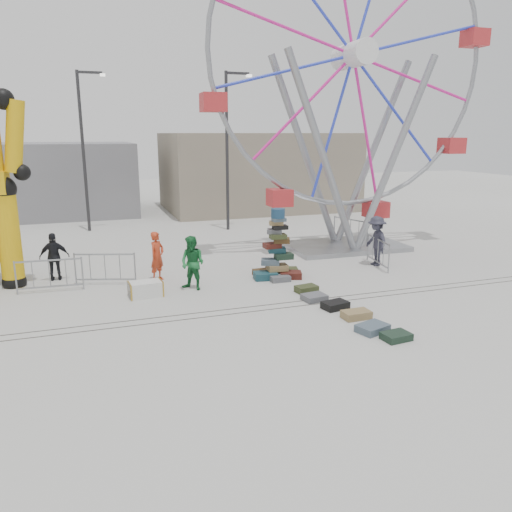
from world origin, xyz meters
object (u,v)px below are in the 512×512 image
object	(u,v)px
pedestrian_red	(157,256)
barricade_wheel_front	(378,252)
lamp_post_left	(85,144)
barricade_wheel_back	(350,230)
steamer_trunk	(146,289)
pedestrian_green	(193,263)
ferris_wheel	(352,82)
pedestrian_black	(54,257)
pedestrian_grey	(376,241)
lamp_post_right	(229,143)
barricade_dummy_c	(105,269)
suitcase_tower	(277,258)
barricade_dummy_b	(50,276)

from	to	relation	value
pedestrian_red	barricade_wheel_front	bearing A→B (deg)	-49.52
lamp_post_left	barricade_wheel_back	size ratio (longest dim) A/B	4.00
steamer_trunk	pedestrian_green	world-z (taller)	pedestrian_green
ferris_wheel	barricade_wheel_back	bearing A→B (deg)	54.00
pedestrian_red	pedestrian_green	xyz separation A→B (m)	(0.94, -1.43, 0.03)
ferris_wheel	pedestrian_black	bearing A→B (deg)	-173.51
steamer_trunk	pedestrian_grey	xyz separation A→B (m)	(8.88, 1.00, 0.72)
pedestrian_green	lamp_post_right	bearing A→B (deg)	114.08
barricade_dummy_c	barricade_wheel_front	xyz separation A→B (m)	(10.00, -0.90, 0.00)
suitcase_tower	barricade_dummy_c	distance (m)	5.89
lamp_post_right	barricade_dummy_b	world-z (taller)	lamp_post_right
barricade_wheel_front	suitcase_tower	bearing A→B (deg)	101.21
barricade_dummy_b	pedestrian_grey	distance (m)	11.75
lamp_post_left	suitcase_tower	size ratio (longest dim) A/B	3.24
pedestrian_black	barricade_dummy_b	bearing A→B (deg)	87.29
suitcase_tower	barricade_wheel_front	distance (m)	4.21
ferris_wheel	pedestrian_red	world-z (taller)	ferris_wheel
barricade_dummy_c	steamer_trunk	bearing A→B (deg)	-39.19
lamp_post_right	pedestrian_green	world-z (taller)	lamp_post_right
lamp_post_left	barricade_wheel_front	bearing A→B (deg)	-47.39
barricade_wheel_front	barricade_dummy_b	bearing A→B (deg)	96.19
suitcase_tower	barricade_wheel_front	bearing A→B (deg)	12.25
barricade_wheel_front	pedestrian_grey	distance (m)	0.45
lamp_post_right	lamp_post_left	xyz separation A→B (m)	(-7.00, 2.00, 0.00)
barricade_dummy_c	barricade_wheel_back	xyz separation A→B (m)	(11.26, 3.47, 0.00)
barricade_dummy_b	barricade_dummy_c	size ratio (longest dim) A/B	1.00
barricade_dummy_b	lamp_post_left	bearing A→B (deg)	85.44
pedestrian_black	pedestrian_grey	xyz separation A→B (m)	(11.62, -1.85, 0.13)
barricade_wheel_front	pedestrian_green	size ratio (longest dim) A/B	1.13
steamer_trunk	ferris_wheel	bearing A→B (deg)	18.61
lamp_post_right	pedestrian_red	bearing A→B (deg)	-120.83
barricade_dummy_b	barricade_wheel_back	world-z (taller)	same
steamer_trunk	barricade_dummy_b	distance (m)	3.21
pedestrian_red	barricade_dummy_c	bearing A→B (deg)	134.42
barricade_dummy_b	pedestrian_green	world-z (taller)	pedestrian_green
pedestrian_grey	pedestrian_black	bearing A→B (deg)	-96.07
pedestrian_black	lamp_post_left	bearing A→B (deg)	-96.61
steamer_trunk	barricade_dummy_c	distance (m)	2.08
pedestrian_green	pedestrian_black	xyz separation A→B (m)	(-4.30, 2.61, -0.05)
barricade_dummy_c	pedestrian_grey	xyz separation A→B (m)	(10.01, -0.73, 0.41)
barricade_dummy_c	barricade_wheel_front	distance (m)	10.04
barricade_wheel_front	pedestrian_grey	world-z (taller)	pedestrian_grey
suitcase_tower	ferris_wheel	world-z (taller)	ferris_wheel
suitcase_tower	barricade_dummy_c	world-z (taller)	suitcase_tower
barricade_wheel_front	pedestrian_black	size ratio (longest dim) A/B	1.20
barricade_dummy_c	barricade_wheel_front	world-z (taller)	same
ferris_wheel	pedestrian_green	bearing A→B (deg)	-152.88
steamer_trunk	barricade_dummy_b	size ratio (longest dim) A/B	0.51
barricade_wheel_front	pedestrian_green	xyz separation A→B (m)	(-7.32, -0.58, 0.34)
suitcase_tower	barricade_dummy_b	size ratio (longest dim) A/B	1.23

